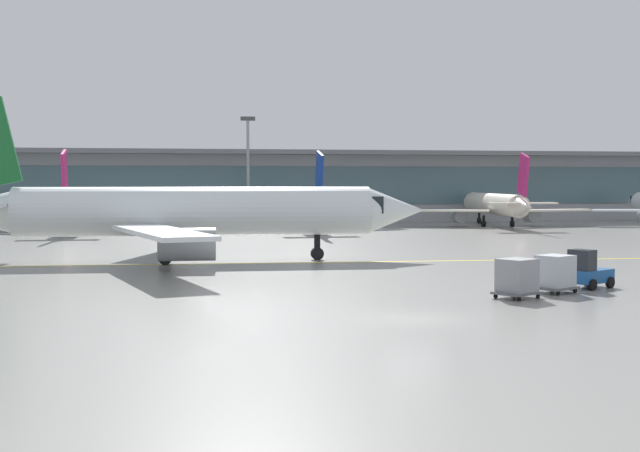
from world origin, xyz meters
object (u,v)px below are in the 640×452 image
object	(u,v)px
taxiing_regional_jet	(189,213)
baggage_tug	(587,272)
gate_airplane_4	(495,205)
cargo_dolly_lead	(555,272)
gate_airplane_3	(301,207)
cargo_dolly_trailing	(517,277)
gate_airplane_2	(78,208)
apron_light_mast_1	(248,166)

from	to	relation	value
taxiing_regional_jet	baggage_tug	bearing A→B (deg)	-41.09
gate_airplane_4	cargo_dolly_lead	xyz separation A→B (m)	(-21.92, -61.18, -1.58)
taxiing_regional_jet	cargo_dolly_lead	distance (m)	27.61
gate_airplane_3	baggage_tug	bearing A→B (deg)	-174.88
gate_airplane_4	baggage_tug	xyz separation A→B (m)	(-19.35, -59.74, -1.74)
cargo_dolly_trailing	gate_airplane_2	bearing A→B (deg)	82.85
cargo_dolly_trailing	apron_light_mast_1	size ratio (longest dim) A/B	0.19
cargo_dolly_trailing	cargo_dolly_lead	bearing A→B (deg)	0.00
taxiing_regional_jet	cargo_dolly_trailing	bearing A→B (deg)	-53.58
gate_airplane_4	apron_light_mast_1	xyz separation A→B (m)	(-29.68, 7.11, 4.82)
baggage_tug	cargo_dolly_trailing	size ratio (longest dim) A/B	1.13
gate_airplane_2	gate_airplane_3	bearing A→B (deg)	-88.74
taxiing_regional_jet	cargo_dolly_trailing	size ratio (longest dim) A/B	13.23
gate_airplane_3	cargo_dolly_trailing	size ratio (longest dim) A/B	10.09
cargo_dolly_lead	apron_light_mast_1	world-z (taller)	apron_light_mast_1
taxiing_regional_jet	cargo_dolly_lead	xyz separation A→B (m)	(17.45, -21.26, -2.38)
baggage_tug	apron_light_mast_1	bearing A→B (deg)	69.42
gate_airplane_4	cargo_dolly_trailing	size ratio (longest dim) A/B	10.13
gate_airplane_3	cargo_dolly_lead	bearing A→B (deg)	-177.49
gate_airplane_2	apron_light_mast_1	distance (m)	22.30
cargo_dolly_lead	apron_light_mast_1	bearing A→B (deg)	67.13
baggage_tug	gate_airplane_3	bearing A→B (deg)	65.89
gate_airplane_2	cargo_dolly_lead	size ratio (longest dim) A/B	10.12
gate_airplane_2	taxiing_regional_jet	bearing A→B (deg)	-162.32
gate_airplane_3	cargo_dolly_lead	xyz separation A→B (m)	(2.71, -58.87, -1.58)
gate_airplane_4	cargo_dolly_trailing	distance (m)	67.43
baggage_tug	cargo_dolly_lead	bearing A→B (deg)	-180.00
gate_airplane_3	apron_light_mast_1	distance (m)	11.73
gate_airplane_3	gate_airplane_4	size ratio (longest dim) A/B	1.00
gate_airplane_4	cargo_dolly_trailing	xyz separation A→B (m)	(-24.67, -62.73, -1.58)
gate_airplane_4	taxiing_regional_jet	world-z (taller)	taxiing_regional_jet
gate_airplane_2	gate_airplane_4	size ratio (longest dim) A/B	1.00
gate_airplane_4	baggage_tug	world-z (taller)	gate_airplane_4
gate_airplane_2	cargo_dolly_trailing	bearing A→B (deg)	-155.09
gate_airplane_4	apron_light_mast_1	world-z (taller)	apron_light_mast_1
gate_airplane_4	baggage_tug	size ratio (longest dim) A/B	8.97
gate_airplane_2	gate_airplane_4	bearing A→B (deg)	-85.35
cargo_dolly_trailing	baggage_tug	bearing A→B (deg)	0.00
apron_light_mast_1	gate_airplane_4	bearing A→B (deg)	-13.47
gate_airplane_4	cargo_dolly_trailing	world-z (taller)	gate_airplane_4
gate_airplane_2	cargo_dolly_lead	distance (m)	65.64
baggage_tug	apron_light_mast_1	distance (m)	67.96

